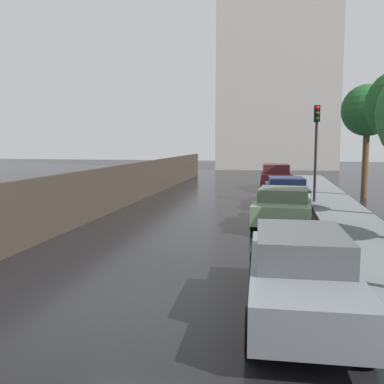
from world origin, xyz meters
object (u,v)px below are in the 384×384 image
Objects in this scene: car_grey_mid_road at (300,272)px; car_maroon_behind_camera at (276,176)px; car_blue_far_ahead at (286,190)px; street_tree_near at (368,111)px; traffic_light at (316,135)px; car_green_near_kerb at (284,206)px.

car_maroon_behind_camera is at bearing 89.03° from car_grey_mid_road.
car_maroon_behind_camera reaches higher than car_grey_mid_road.
street_tree_near reaches higher than car_blue_far_ahead.
street_tree_near reaches higher than traffic_light.
car_green_near_kerb is 10.24m from street_tree_near.
street_tree_near reaches higher than car_grey_mid_road.
street_tree_near is (4.51, -3.35, 3.67)m from car_maroon_behind_camera.
traffic_light is (1.51, 5.52, 2.50)m from car_green_near_kerb.
car_green_near_kerb is at bearing -89.86° from car_maroon_behind_camera.
traffic_light is at bearing -75.57° from car_maroon_behind_camera.
car_grey_mid_road is (0.12, -8.01, 0.06)m from car_green_near_kerb.
car_blue_far_ahead is 0.76× the size of street_tree_near.
car_green_near_kerb is 1.02× the size of car_maroon_behind_camera.
car_maroon_behind_camera is (-0.38, 19.87, 0.03)m from car_grey_mid_road.
car_maroon_behind_camera is at bearing 90.63° from car_blue_far_ahead.
street_tree_near reaches higher than car_green_near_kerb.
car_grey_mid_road is 0.77× the size of street_tree_near.
car_blue_far_ahead is (0.19, 5.34, -0.02)m from car_green_near_kerb.
car_blue_far_ahead is 1.00× the size of traffic_light.
street_tree_near is (2.75, 3.00, 1.26)m from traffic_light.
street_tree_near is at bearing 34.68° from car_blue_far_ahead.
car_maroon_behind_camera is at bearing 95.29° from car_green_near_kerb.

